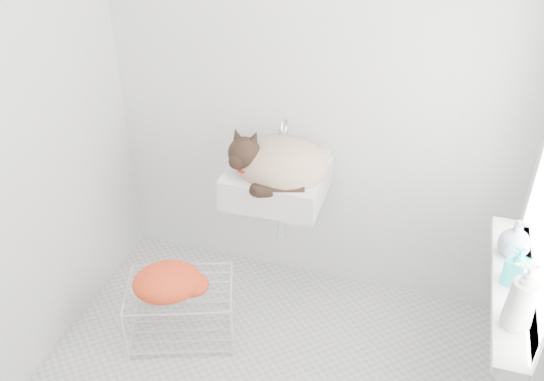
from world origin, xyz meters
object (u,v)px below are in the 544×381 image
(cat, at_px, (278,164))
(wire_rack, at_px, (182,310))
(bottle_a, at_px, (514,325))
(bottle_b, at_px, (512,283))
(bottle_c, at_px, (511,254))
(sink, at_px, (277,169))

(cat, relative_size, wire_rack, 0.91)
(wire_rack, height_order, bottle_a, bottle_a)
(cat, relative_size, bottle_a, 2.10)
(bottle_b, relative_size, bottle_c, 1.04)
(wire_rack, xyz_separation_m, bottle_b, (1.50, -0.12, 0.70))
(cat, height_order, bottle_a, cat)
(bottle_b, bearing_deg, bottle_a, -90.00)
(bottle_a, height_order, bottle_b, bottle_a)
(bottle_a, height_order, bottle_c, bottle_a)
(wire_rack, distance_m, bottle_a, 1.69)
(sink, height_order, cat, cat)
(cat, distance_m, wire_rack, 0.93)
(bottle_a, distance_m, bottle_c, 0.41)
(sink, height_order, wire_rack, sink)
(sink, bearing_deg, wire_rack, -133.12)
(wire_rack, relative_size, bottle_c, 3.25)
(sink, bearing_deg, bottle_c, -17.83)
(cat, bearing_deg, bottle_a, -37.00)
(bottle_c, bearing_deg, cat, 162.86)
(bottle_b, distance_m, bottle_c, 0.18)
(sink, distance_m, bottle_a, 1.34)
(cat, bearing_deg, bottle_b, -28.10)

